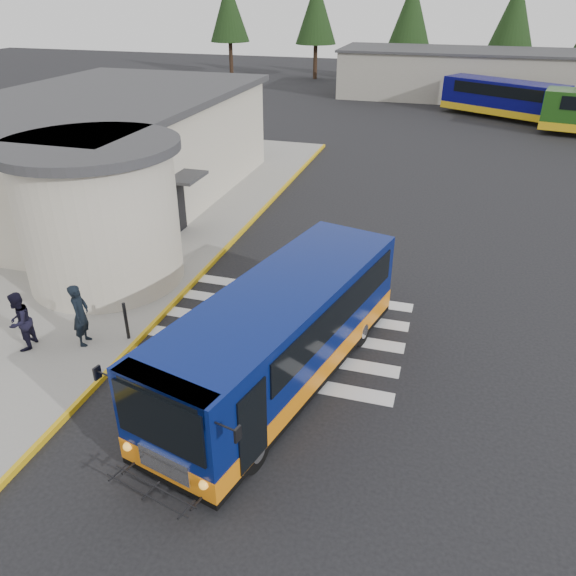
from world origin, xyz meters
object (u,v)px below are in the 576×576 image
(transit_bus, at_px, (280,338))
(pedestrian_b, at_px, (19,321))
(far_bus_a, at_px, (503,97))
(pedestrian_a, at_px, (80,315))
(bollard, at_px, (126,321))

(transit_bus, height_order, pedestrian_b, transit_bus)
(transit_bus, bearing_deg, far_bus_a, 93.65)
(transit_bus, relative_size, pedestrian_a, 5.34)
(transit_bus, bearing_deg, bollard, -171.01)
(transit_bus, relative_size, bollard, 8.47)
(pedestrian_b, bearing_deg, far_bus_a, 147.76)
(transit_bus, xyz_separation_m, bollard, (-4.80, 0.42, -0.57))
(pedestrian_b, xyz_separation_m, bollard, (2.56, 1.27, -0.28))
(pedestrian_a, bearing_deg, transit_bus, -103.63)
(bollard, bearing_deg, pedestrian_b, -153.67)
(pedestrian_b, xyz_separation_m, far_bus_a, (14.09, 37.78, 0.55))
(pedestrian_a, xyz_separation_m, bollard, (1.07, 0.55, -0.35))
(pedestrian_b, bearing_deg, transit_bus, 84.78)
(bollard, distance_m, far_bus_a, 38.30)
(pedestrian_a, relative_size, pedestrian_b, 1.07)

